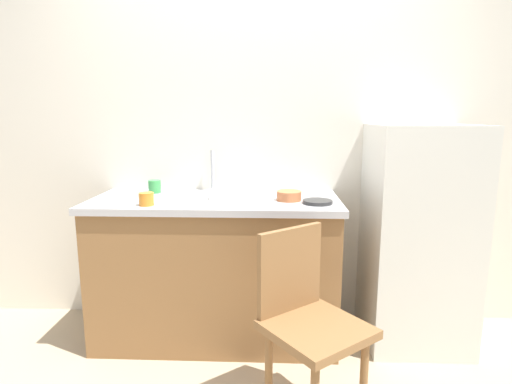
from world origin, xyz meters
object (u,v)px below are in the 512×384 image
Objects in this scene: chair at (307,318)px; cup_green at (155,186)px; dish_tray at (234,193)px; cup_orange at (146,199)px; hotplate at (318,202)px; refrigerator at (417,236)px; terracotta_bowl at (289,196)px.

chair is 1.35m from cup_green.
cup_orange is at bearing -151.99° from dish_tray.
chair is 0.72m from hotplate.
dish_tray is (-1.12, 0.02, 0.25)m from refrigerator.
chair is at bearing -62.05° from dish_tray.
chair is 0.80m from terracotta_bowl.
terracotta_bowl reaches higher than hotplate.
cup_orange reaches higher than chair.
cup_green reaches higher than hotplate.
chair is at bearing -134.77° from refrigerator.
terracotta_bowl is at bearing -175.63° from refrigerator.
refrigerator is at bearing 4.37° from terracotta_bowl.
chair is 10.85× the size of cup_green.
cup_green is (-0.86, 0.21, 0.01)m from terracotta_bowl.
dish_tray is at bearing -13.85° from cup_green.
refrigerator is at bearing 7.07° from chair.
refrigerator is 4.80× the size of dish_tray.
dish_tray reaches higher than chair.
dish_tray is 0.55m from cup_green.
hotplate is 2.05× the size of cup_orange.
chair is 3.18× the size of dish_tray.
terracotta_bowl is (0.33, -0.08, 0.00)m from dish_tray.
dish_tray is 0.53m from cup_orange.
terracotta_bowl is 0.86× the size of hotplate.
cup_orange reaches higher than hotplate.
chair is 10.76× the size of cup_orange.
dish_tray is at bearing 79.79° from chair.
cup_green is (-1.65, 0.15, 0.27)m from refrigerator.
hotplate is (-0.63, -0.14, 0.24)m from refrigerator.
chair is at bearing -29.84° from cup_orange.
refrigerator reaches higher than chair.
chair is 1.09m from cup_orange.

